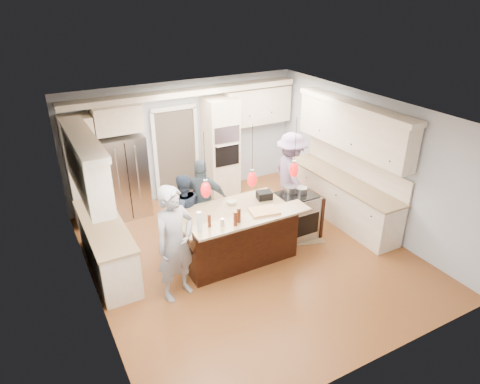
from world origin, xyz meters
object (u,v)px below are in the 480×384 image
object	(u,v)px
person_bar_end	(175,244)
person_far_left	(183,212)
refrigerator	(125,176)
island_range	(296,215)
kitchen_island	(235,234)

from	to	relation	value
person_bar_end	person_far_left	xyz separation A→B (m)	(0.63, 1.30, -0.23)
refrigerator	person_far_left	size ratio (longest dim) A/B	1.21
island_range	person_far_left	world-z (taller)	person_far_left
kitchen_island	person_far_left	world-z (taller)	person_far_left
refrigerator	island_range	bearing A→B (deg)	-42.59
kitchen_island	person_far_left	size ratio (longest dim) A/B	1.42
refrigerator	island_range	xyz separation A→B (m)	(2.71, -2.49, -0.44)
refrigerator	island_range	world-z (taller)	refrigerator
refrigerator	person_far_left	bearing A→B (deg)	-71.12
island_range	person_far_left	size ratio (longest dim) A/B	0.62
refrigerator	person_far_left	distance (m)	1.90
refrigerator	person_far_left	world-z (taller)	refrigerator
person_bar_end	kitchen_island	bearing A→B (deg)	3.89
refrigerator	person_bar_end	bearing A→B (deg)	-90.40
island_range	person_far_left	bearing A→B (deg)	161.50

